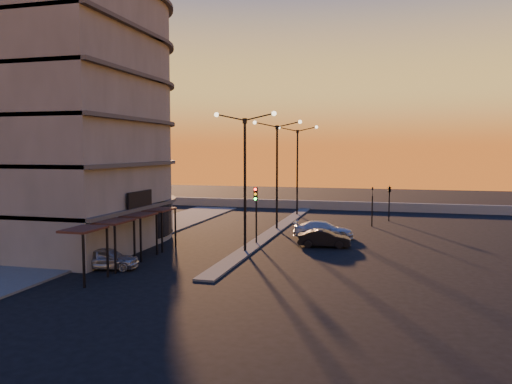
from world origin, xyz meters
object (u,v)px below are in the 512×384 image
object	(u,v)px
streetlamp_mid	(277,166)
traffic_light_main	(256,206)
car_hatchback	(107,258)
car_sedan	(324,239)
car_wagon	(323,230)

from	to	relation	value
streetlamp_mid	traffic_light_main	world-z (taller)	streetlamp_mid
streetlamp_mid	traffic_light_main	size ratio (longest dim) A/B	2.24
streetlamp_mid	car_hatchback	bearing A→B (deg)	-111.23
traffic_light_main	car_hatchback	distance (m)	11.81
streetlamp_mid	car_hatchback	xyz separation A→B (m)	(-6.50, -16.73, -4.96)
car_sedan	car_wagon	distance (m)	3.50
traffic_light_main	car_wagon	world-z (taller)	traffic_light_main
streetlamp_mid	car_sedan	world-z (taller)	streetlamp_mid
car_hatchback	car_wagon	xyz separation A→B (m)	(11.00, 13.39, 0.05)
car_hatchback	car_wagon	size ratio (longest dim) A/B	0.79
car_hatchback	car_wagon	distance (m)	17.33
traffic_light_main	car_hatchback	size ratio (longest dim) A/B	1.14
car_sedan	car_hatchback	bearing A→B (deg)	124.92
car_hatchback	car_sedan	bearing A→B (deg)	-59.51
traffic_light_main	car_hatchback	xyz separation A→B (m)	(-6.50, -9.61, -2.25)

